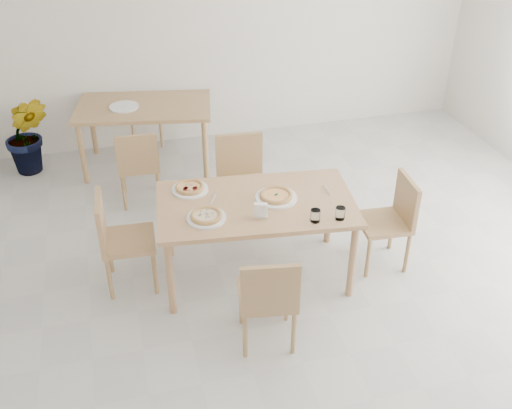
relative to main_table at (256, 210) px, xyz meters
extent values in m
plane|color=beige|center=(0.44, -0.66, -0.67)|extent=(7.00, 7.00, 0.00)
plane|color=silver|center=(0.44, 2.84, 0.73)|extent=(6.00, 0.00, 6.00)
cube|color=tan|center=(0.00, 0.00, 0.06)|extent=(1.71, 1.09, 0.04)
cylinder|color=tan|center=(-0.78, -0.30, -0.32)|extent=(0.06, 0.06, 0.71)
cylinder|color=tan|center=(0.69, -0.47, -0.32)|extent=(0.06, 0.06, 0.71)
cylinder|color=tan|center=(-0.69, 0.47, -0.32)|extent=(0.06, 0.06, 0.71)
cylinder|color=tan|center=(0.78, 0.30, -0.32)|extent=(0.06, 0.06, 0.71)
cube|color=tan|center=(-0.12, -0.77, -0.25)|extent=(0.48, 0.48, 0.04)
cube|color=tan|center=(-0.15, -0.96, -0.03)|extent=(0.42, 0.11, 0.40)
cylinder|color=tan|center=(0.09, -0.62, -0.47)|extent=(0.04, 0.04, 0.41)
cylinder|color=tan|center=(-0.27, -0.57, -0.47)|extent=(0.04, 0.04, 0.41)
cylinder|color=tan|center=(0.03, -0.98, -0.47)|extent=(0.04, 0.04, 0.41)
cylinder|color=tan|center=(-0.32, -0.92, -0.47)|extent=(0.04, 0.04, 0.41)
cube|color=tan|center=(0.07, 0.75, -0.21)|extent=(0.48, 0.48, 0.04)
cube|color=tan|center=(0.08, 0.95, 0.02)|extent=(0.45, 0.07, 0.43)
cylinder|color=tan|center=(-0.14, 0.57, -0.46)|extent=(0.04, 0.04, 0.44)
cylinder|color=tan|center=(0.25, 0.54, -0.46)|extent=(0.04, 0.04, 0.44)
cylinder|color=tan|center=(-0.11, 0.95, -0.46)|extent=(0.04, 0.04, 0.44)
cylinder|color=tan|center=(0.27, 0.93, -0.46)|extent=(0.04, 0.04, 0.44)
cube|color=tan|center=(-1.05, 0.16, -0.23)|extent=(0.45, 0.45, 0.04)
cube|color=tan|center=(-1.25, 0.17, -0.01)|extent=(0.06, 0.43, 0.41)
cylinder|color=tan|center=(-0.88, -0.03, -0.46)|extent=(0.04, 0.04, 0.42)
cylinder|color=tan|center=(-0.86, 0.34, -0.46)|extent=(0.04, 0.04, 0.42)
cylinder|color=tan|center=(-1.25, -0.01, -0.46)|extent=(0.04, 0.04, 0.42)
cylinder|color=tan|center=(-1.23, 0.36, -0.46)|extent=(0.04, 0.04, 0.42)
cube|color=tan|center=(1.12, -0.12, -0.25)|extent=(0.44, 0.44, 0.04)
cube|color=tan|center=(1.30, -0.13, -0.03)|extent=(0.07, 0.42, 0.40)
cylinder|color=tan|center=(0.95, 0.07, -0.47)|extent=(0.04, 0.04, 0.41)
cylinder|color=tan|center=(0.93, -0.28, -0.47)|extent=(0.04, 0.04, 0.41)
cylinder|color=tan|center=(1.31, 0.05, -0.47)|extent=(0.04, 0.04, 0.41)
cylinder|color=tan|center=(1.28, -0.31, -0.47)|extent=(0.04, 0.04, 0.41)
cylinder|color=white|center=(0.18, 0.01, 0.08)|extent=(0.35, 0.35, 0.02)
cylinder|color=white|center=(-0.44, -0.14, 0.08)|extent=(0.31, 0.31, 0.02)
cylinder|color=white|center=(-0.49, 0.32, 0.08)|extent=(0.31, 0.31, 0.02)
cylinder|color=tan|center=(0.18, 0.01, 0.10)|extent=(0.34, 0.34, 0.01)
torus|color=tan|center=(0.18, 0.01, 0.11)|extent=(0.34, 0.34, 0.03)
cylinder|color=orange|center=(0.18, 0.01, 0.11)|extent=(0.27, 0.27, 0.01)
ellipsoid|color=#114E19|center=(0.18, 0.01, 0.12)|extent=(0.05, 0.05, 0.01)
cylinder|color=tan|center=(-0.44, -0.14, 0.10)|extent=(0.33, 0.33, 0.01)
torus|color=tan|center=(-0.44, -0.14, 0.11)|extent=(0.33, 0.33, 0.03)
cylinder|color=beige|center=(-0.44, -0.14, 0.11)|extent=(0.25, 0.25, 0.01)
cylinder|color=tan|center=(-0.49, 0.32, 0.10)|extent=(0.28, 0.28, 0.01)
torus|color=tan|center=(-0.49, 0.32, 0.11)|extent=(0.29, 0.29, 0.03)
cylinder|color=orange|center=(-0.49, 0.32, 0.11)|extent=(0.21, 0.21, 0.01)
cylinder|color=white|center=(0.57, -0.40, 0.13)|extent=(0.08, 0.08, 0.10)
cylinder|color=white|center=(0.37, -0.39, 0.13)|extent=(0.08, 0.08, 0.10)
cube|color=silver|center=(-0.02, -0.22, 0.08)|extent=(0.12, 0.09, 0.01)
cube|color=white|center=(-0.02, -0.22, 0.15)|extent=(0.11, 0.07, 0.11)
cube|color=silver|center=(0.63, 0.02, 0.08)|extent=(0.02, 0.18, 0.01)
cube|color=silver|center=(-0.33, 0.13, 0.08)|extent=(0.09, 0.18, 0.01)
cube|color=tan|center=(-0.69, 2.24, 0.06)|extent=(1.59, 1.09, 0.04)
cylinder|color=tan|center=(-1.41, 2.02, -0.32)|extent=(0.06, 0.06, 0.71)
cylinder|color=tan|center=(-0.11, 1.78, -0.32)|extent=(0.06, 0.06, 0.71)
cylinder|color=tan|center=(-1.28, 2.70, -0.32)|extent=(0.06, 0.06, 0.71)
cylinder|color=tan|center=(0.02, 2.46, -0.32)|extent=(0.06, 0.06, 0.71)
cube|color=tan|center=(-0.85, 1.51, -0.25)|extent=(0.43, 0.43, 0.04)
cube|color=tan|center=(-0.85, 1.32, -0.04)|extent=(0.41, 0.06, 0.39)
cylinder|color=tan|center=(-0.66, 1.68, -0.47)|extent=(0.04, 0.04, 0.40)
cylinder|color=tan|center=(-1.01, 1.70, -0.47)|extent=(0.04, 0.04, 0.40)
cylinder|color=tan|center=(-0.68, 1.33, -0.47)|extent=(0.04, 0.04, 0.40)
cylinder|color=tan|center=(-1.03, 1.34, -0.47)|extent=(0.04, 0.04, 0.40)
cube|color=tan|center=(-0.61, 2.87, -0.27)|extent=(0.48, 0.48, 0.04)
cube|color=tan|center=(-0.56, 3.05, -0.07)|extent=(0.39, 0.14, 0.37)
cylinder|color=tan|center=(-0.82, 2.75, -0.48)|extent=(0.03, 0.03, 0.38)
cylinder|color=tan|center=(-0.49, 2.67, -0.48)|extent=(0.03, 0.03, 0.38)
cylinder|color=tan|center=(-0.73, 3.08, -0.48)|extent=(0.03, 0.03, 0.38)
cylinder|color=tan|center=(-0.40, 2.99, -0.48)|extent=(0.03, 0.03, 0.38)
cylinder|color=white|center=(-0.90, 2.23, 0.08)|extent=(0.32, 0.32, 0.02)
imported|color=#377222|center=(-1.98, 2.44, -0.22)|extent=(0.54, 0.45, 0.91)
camera|label=1|loc=(-1.05, -4.00, 2.70)|focal=42.00mm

